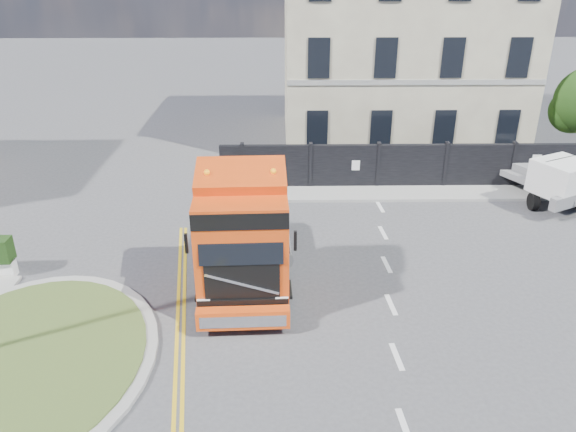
{
  "coord_description": "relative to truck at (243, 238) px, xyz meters",
  "views": [
    {
      "loc": [
        -0.36,
        -14.48,
        9.51
      ],
      "look_at": [
        -0.1,
        2.1,
        1.8
      ],
      "focal_mm": 35.0,
      "sensor_mm": 36.0,
      "label": 1
    }
  ],
  "objects": [
    {
      "name": "pavement_far",
      "position": [
        7.47,
        7.63,
        -1.77
      ],
      "size": [
        20.0,
        1.6,
        0.12
      ],
      "primitive_type": "cube",
      "color": "gray",
      "rests_on": "ground"
    },
    {
      "name": "ground",
      "position": [
        1.47,
        -0.47,
        -1.83
      ],
      "size": [
        120.0,
        120.0,
        0.0
      ],
      "primitive_type": "plane",
      "color": "#424244",
      "rests_on": "ground"
    },
    {
      "name": "hoarding_fence",
      "position": [
        8.02,
        8.53,
        -0.83
      ],
      "size": [
        18.8,
        0.25,
        2.0
      ],
      "color": "black",
      "rests_on": "ground"
    },
    {
      "name": "flatbed_pickup",
      "position": [
        12.49,
        6.57,
        -0.71
      ],
      "size": [
        4.02,
        5.51,
        2.08
      ],
      "rotation": [
        0.0,
        0.0,
        0.47
      ],
      "color": "slate",
      "rests_on": "ground"
    },
    {
      "name": "truck",
      "position": [
        0.0,
        0.0,
        0.0
      ],
      "size": [
        2.78,
        6.89,
        4.07
      ],
      "rotation": [
        0.0,
        0.0,
        0.04
      ],
      "color": "black",
      "rests_on": "ground"
    },
    {
      "name": "traffic_island",
      "position": [
        -5.53,
        -3.47,
        -1.74
      ],
      "size": [
        6.8,
        6.8,
        0.17
      ],
      "color": "gray",
      "rests_on": "ground"
    },
    {
      "name": "georgian_building",
      "position": [
        7.47,
        16.03,
        3.95
      ],
      "size": [
        12.3,
        10.3,
        12.8
      ],
      "color": "beige",
      "rests_on": "ground"
    }
  ]
}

